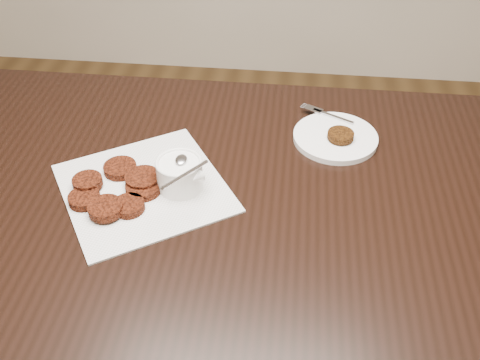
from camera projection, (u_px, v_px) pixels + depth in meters
name	position (u px, v px, depth m)	size (l,w,h in m)	color
table	(206.00, 314.00, 1.32)	(1.42, 0.91, 0.75)	black
napkin	(144.00, 188.00, 1.10)	(0.30, 0.30, 0.00)	white
sauce_ramekin	(179.00, 161.00, 1.06)	(0.12, 0.12, 0.13)	white
patty_cluster	(118.00, 188.00, 1.07)	(0.23, 0.23, 0.02)	maroon
plate_with_patty	(336.00, 135.00, 1.21)	(0.19, 0.19, 0.03)	white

